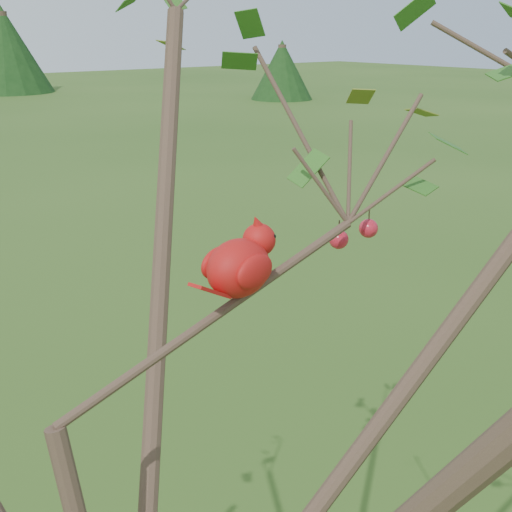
{
  "coord_description": "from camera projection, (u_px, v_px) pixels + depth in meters",
  "views": [
    {
      "loc": [
        -0.42,
        -0.89,
        2.56
      ],
      "look_at": [
        0.35,
        0.08,
        2.17
      ],
      "focal_mm": 50.0,
      "sensor_mm": 36.0,
      "label": 1
    }
  ],
  "objects": [
    {
      "name": "cardinal",
      "position": [
        241.0,
        264.0,
        1.27
      ],
      "size": [
        0.22,
        0.13,
        0.15
      ],
      "rotation": [
        0.0,
        0.0,
        0.24
      ],
      "color": "#B40F14",
      "rests_on": "ground"
    },
    {
      "name": "crabapple_tree",
      "position": [
        128.0,
        344.0,
        1.04
      ],
      "size": [
        2.35,
        2.05,
        2.95
      ],
      "color": "#3D2C21",
      "rests_on": "ground"
    }
  ]
}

